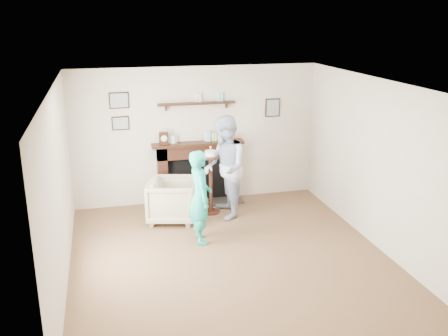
{
  "coord_description": "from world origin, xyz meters",
  "views": [
    {
      "loc": [
        -1.66,
        -6.24,
        3.39
      ],
      "look_at": [
        0.12,
        0.9,
        1.1
      ],
      "focal_mm": 40.0,
      "sensor_mm": 36.0,
      "label": 1
    }
  ],
  "objects": [
    {
      "name": "ground",
      "position": [
        0.0,
        0.0,
        0.0
      ],
      "size": [
        5.0,
        5.0,
        0.0
      ],
      "primitive_type": "plane",
      "color": "brown",
      "rests_on": "ground"
    },
    {
      "name": "room_shell",
      "position": [
        -0.0,
        0.69,
        1.62
      ],
      "size": [
        4.54,
        5.02,
        2.52
      ],
      "color": "beige",
      "rests_on": "ground"
    },
    {
      "name": "armchair",
      "position": [
        -0.61,
        1.63,
        0.0
      ],
      "size": [
        0.96,
        0.95,
        0.73
      ],
      "primitive_type": "imported",
      "rotation": [
        0.0,
        0.0,
        1.33
      ],
      "color": "tan",
      "rests_on": "ground"
    },
    {
      "name": "man",
      "position": [
        0.3,
        1.58,
        0.0
      ],
      "size": [
        0.72,
        0.9,
        1.77
      ],
      "primitive_type": "imported",
      "rotation": [
        0.0,
        0.0,
        -1.63
      ],
      "color": "silver",
      "rests_on": "ground"
    },
    {
      "name": "woman",
      "position": [
        -0.3,
        0.71,
        0.0
      ],
      "size": [
        0.35,
        0.54,
        1.46
      ],
      "primitive_type": "imported",
      "rotation": [
        0.0,
        0.0,
        1.58
      ],
      "color": "teal",
      "rests_on": "ground"
    },
    {
      "name": "pedestal_table",
      "position": [
        0.11,
        1.8,
        0.74
      ],
      "size": [
        0.38,
        0.38,
        1.21
      ],
      "color": "black",
      "rests_on": "ground"
    }
  ]
}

